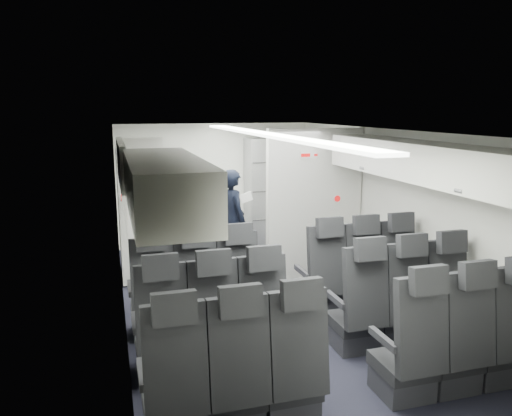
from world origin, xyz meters
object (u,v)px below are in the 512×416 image
seat_row_front (279,288)px  boarding_door (123,213)px  galley_unit (270,191)px  seat_row_mid (309,319)px  flight_attendant (233,220)px  carry_on_bag (149,167)px  seat_row_rear (352,364)px

seat_row_front → boarding_door: (-1.64, 2.09, 0.55)m
galley_unit → seat_row_mid: bearing=-102.9°
seat_row_front → galley_unit: (0.95, 3.25, 0.55)m
flight_attendant → galley_unit: bearing=-55.4°
seat_row_front → carry_on_bag: size_ratio=8.73×
seat_row_front → carry_on_bag: bearing=172.9°
galley_unit → seat_row_front: bearing=-106.3°
seat_row_mid → boarding_door: boarding_door is taller
seat_row_front → boarding_door: 2.71m
carry_on_bag → boarding_door: bearing=109.8°
seat_row_front → seat_row_rear: size_ratio=1.00×
seat_row_rear → seat_row_mid: bearing=90.0°
boarding_door → flight_attendant: (1.59, -0.08, -0.19)m
galley_unit → boarding_door: galley_unit is taller
boarding_door → carry_on_bag: carry_on_bag is taller
seat_row_rear → flight_attendant: (-0.05, 3.81, 0.36)m
seat_row_mid → galley_unit: galley_unit is taller
galley_unit → flight_attendant: galley_unit is taller
boarding_door → seat_row_front: bearing=-51.8°
seat_row_front → carry_on_bag: carry_on_bag is taller
galley_unit → flight_attendant: 1.60m
seat_row_mid → carry_on_bag: carry_on_bag is taller
seat_row_front → galley_unit: galley_unit is taller
carry_on_bag → seat_row_mid: bearing=-25.3°
flight_attendant → seat_row_rear: bearing=164.0°
seat_row_rear → galley_unit: (0.95, 5.05, 0.55)m
seat_row_mid → seat_row_rear: 0.90m
seat_row_front → seat_row_mid: 0.90m
flight_attendant → boarding_door: bearing=70.6°
carry_on_bag → seat_row_front: bearing=5.3°
galley_unit → carry_on_bag: carry_on_bag is taller
seat_row_front → boarding_door: boarding_door is taller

